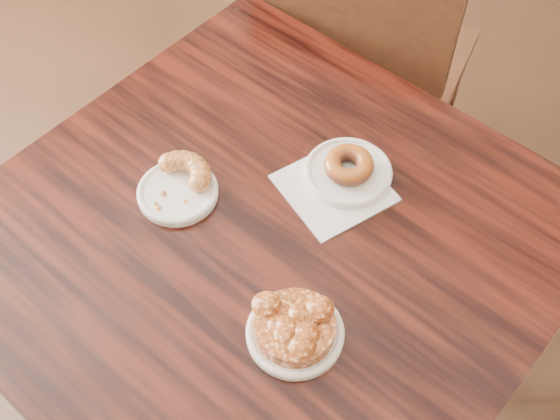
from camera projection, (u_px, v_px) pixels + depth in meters
The scene contains 9 objects.
cafe_table at pixel (267, 332), 1.48m from camera, with size 0.92×0.92×0.75m, color black.
chair_far at pixel (369, 65), 1.86m from camera, with size 0.50×0.50×0.90m, color black, non-canonical shape.
napkin at pixel (334, 188), 1.23m from camera, with size 0.17×0.17×0.00m, color white.
plate_donut at pixel (348, 173), 1.24m from camera, with size 0.16×0.16×0.01m, color white.
plate_cruller at pixel (178, 192), 1.22m from camera, with size 0.14×0.14×0.01m, color white.
plate_fritter at pixel (295, 333), 1.06m from camera, with size 0.15×0.15×0.01m, color white.
glazed_donut at pixel (349, 165), 1.23m from camera, with size 0.09×0.09×0.03m, color brown.
apple_fritter at pixel (295, 325), 1.04m from camera, with size 0.16×0.16×0.04m, color #441B07, non-canonical shape.
cruller_fragment at pixel (176, 184), 1.20m from camera, with size 0.12×0.12×0.03m, color brown, non-canonical shape.
Camera 1 is at (0.33, -0.42, 1.73)m, focal length 45.00 mm.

